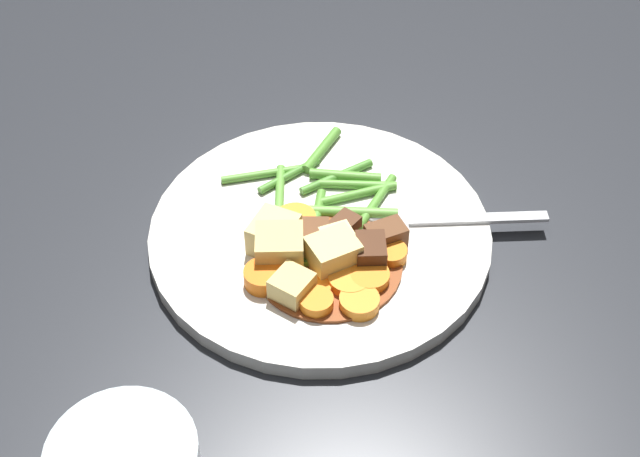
% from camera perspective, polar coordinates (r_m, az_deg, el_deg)
% --- Properties ---
extents(ground_plane, '(3.00, 3.00, 0.00)m').
position_cam_1_polar(ground_plane, '(0.73, -0.00, -0.76)').
color(ground_plane, '#26282D').
extents(dinner_plate, '(0.28, 0.28, 0.01)m').
position_cam_1_polar(dinner_plate, '(0.72, -0.00, -0.38)').
color(dinner_plate, white).
rests_on(dinner_plate, ground_plane).
extents(stew_sauce, '(0.11, 0.11, 0.00)m').
position_cam_1_polar(stew_sauce, '(0.69, 0.54, -2.35)').
color(stew_sauce, brown).
rests_on(stew_sauce, dinner_plate).
extents(carrot_slice_0, '(0.04, 0.04, 0.01)m').
position_cam_1_polar(carrot_slice_0, '(0.66, -0.23, -4.79)').
color(carrot_slice_0, orange).
rests_on(carrot_slice_0, dinner_plate).
extents(carrot_slice_1, '(0.04, 0.04, 0.01)m').
position_cam_1_polar(carrot_slice_1, '(0.66, 2.54, -4.75)').
color(carrot_slice_1, orange).
rests_on(carrot_slice_1, dinner_plate).
extents(carrot_slice_2, '(0.04, 0.04, 0.01)m').
position_cam_1_polar(carrot_slice_2, '(0.67, -0.27, -3.78)').
color(carrot_slice_2, orange).
rests_on(carrot_slice_2, dinner_plate).
extents(carrot_slice_3, '(0.04, 0.04, 0.01)m').
position_cam_1_polar(carrot_slice_3, '(0.69, 4.57, -1.64)').
color(carrot_slice_3, orange).
rests_on(carrot_slice_3, dinner_plate).
extents(carrot_slice_4, '(0.04, 0.04, 0.01)m').
position_cam_1_polar(carrot_slice_4, '(0.67, 3.21, -3.18)').
color(carrot_slice_4, orange).
rests_on(carrot_slice_4, dinner_plate).
extents(carrot_slice_5, '(0.03, 0.03, 0.01)m').
position_cam_1_polar(carrot_slice_5, '(0.67, -3.65, -3.12)').
color(carrot_slice_5, orange).
rests_on(carrot_slice_5, dinner_plate).
extents(carrot_slice_6, '(0.05, 0.05, 0.01)m').
position_cam_1_polar(carrot_slice_6, '(0.67, 1.92, -3.34)').
color(carrot_slice_6, orange).
rests_on(carrot_slice_6, dinner_plate).
extents(carrot_slice_7, '(0.05, 0.05, 0.01)m').
position_cam_1_polar(carrot_slice_7, '(0.71, -1.58, 0.41)').
color(carrot_slice_7, orange).
rests_on(carrot_slice_7, dinner_plate).
extents(potato_chunk_0, '(0.03, 0.04, 0.03)m').
position_cam_1_polar(potato_chunk_0, '(0.68, 0.84, -1.66)').
color(potato_chunk_0, '#E5CC7A').
rests_on(potato_chunk_0, dinner_plate).
extents(potato_chunk_1, '(0.04, 0.04, 0.02)m').
position_cam_1_polar(potato_chunk_1, '(0.66, -1.81, -3.75)').
color(potato_chunk_1, '#DBBC6B').
rests_on(potato_chunk_1, dinner_plate).
extents(potato_chunk_2, '(0.05, 0.05, 0.03)m').
position_cam_1_polar(potato_chunk_2, '(0.68, -2.61, -1.27)').
color(potato_chunk_2, '#DBBC6B').
rests_on(potato_chunk_2, dinner_plate).
extents(potato_chunk_3, '(0.03, 0.03, 0.02)m').
position_cam_1_polar(potato_chunk_3, '(0.69, 1.31, -0.88)').
color(potato_chunk_3, '#EAD68C').
rests_on(potato_chunk_3, dinner_plate).
extents(potato_chunk_4, '(0.05, 0.05, 0.03)m').
position_cam_1_polar(potato_chunk_4, '(0.69, -3.01, -0.34)').
color(potato_chunk_4, '#E5CC7A').
rests_on(potato_chunk_4, dinner_plate).
extents(meat_chunk_0, '(0.04, 0.03, 0.02)m').
position_cam_1_polar(meat_chunk_0, '(0.68, 3.27, -1.54)').
color(meat_chunk_0, '#4C2B19').
rests_on(meat_chunk_0, dinner_plate).
extents(meat_chunk_1, '(0.03, 0.03, 0.02)m').
position_cam_1_polar(meat_chunk_1, '(0.71, 1.55, 0.07)').
color(meat_chunk_1, '#56331E').
rests_on(meat_chunk_1, dinner_plate).
extents(meat_chunk_2, '(0.02, 0.03, 0.02)m').
position_cam_1_polar(meat_chunk_2, '(0.70, 4.25, -0.47)').
color(meat_chunk_2, brown).
rests_on(meat_chunk_2, dinner_plate).
extents(meat_chunk_3, '(0.03, 0.04, 0.02)m').
position_cam_1_polar(meat_chunk_3, '(0.70, -0.68, -0.44)').
color(meat_chunk_3, brown).
rests_on(meat_chunk_3, dinner_plate).
extents(green_bean_0, '(0.02, 0.06, 0.01)m').
position_cam_1_polar(green_bean_0, '(0.76, -1.99, 3.43)').
color(green_bean_0, '#4C8E33').
rests_on(green_bean_0, dinner_plate).
extents(green_bean_1, '(0.04, 0.06, 0.01)m').
position_cam_1_polar(green_bean_1, '(0.71, -0.74, 0.20)').
color(green_bean_1, '#66AD42').
rests_on(green_bean_1, dinner_plate).
extents(green_bean_2, '(0.05, 0.07, 0.01)m').
position_cam_1_polar(green_bean_2, '(0.73, 3.35, 1.72)').
color(green_bean_2, '#599E38').
rests_on(green_bean_2, dinner_plate).
extents(green_bean_3, '(0.04, 0.06, 0.01)m').
position_cam_1_polar(green_bean_3, '(0.75, 2.45, 2.82)').
color(green_bean_3, '#599E38').
rests_on(green_bean_3, dinner_plate).
extents(green_bean_4, '(0.06, 0.04, 0.01)m').
position_cam_1_polar(green_bean_4, '(0.74, -2.61, 2.16)').
color(green_bean_4, '#66AD42').
rests_on(green_bean_4, dinner_plate).
extents(green_bean_5, '(0.04, 0.05, 0.01)m').
position_cam_1_polar(green_bean_5, '(0.78, 0.11, 5.07)').
color(green_bean_5, '#599E38').
rests_on(green_bean_5, dinner_plate).
extents(green_bean_6, '(0.07, 0.06, 0.01)m').
position_cam_1_polar(green_bean_6, '(0.71, -0.18, -0.15)').
color(green_bean_6, '#599E38').
rests_on(green_bean_6, dinner_plate).
extents(green_bean_7, '(0.03, 0.07, 0.01)m').
position_cam_1_polar(green_bean_7, '(0.76, -3.74, 3.49)').
color(green_bean_7, '#599E38').
rests_on(green_bean_7, dinner_plate).
extents(green_bean_8, '(0.01, 0.07, 0.01)m').
position_cam_1_polar(green_bean_8, '(0.76, 1.07, 3.34)').
color(green_bean_8, '#4C8E33').
rests_on(green_bean_8, dinner_plate).
extents(green_bean_9, '(0.04, 0.05, 0.01)m').
position_cam_1_polar(green_bean_9, '(0.76, 1.63, 3.40)').
color(green_bean_9, '#599E38').
rests_on(green_bean_9, dinner_plate).
extents(green_bean_10, '(0.05, 0.07, 0.01)m').
position_cam_1_polar(green_bean_10, '(0.73, 1.89, 1.29)').
color(green_bean_10, '#66AD42').
rests_on(green_bean_10, dinner_plate).
extents(green_bean_11, '(0.02, 0.07, 0.01)m').
position_cam_1_polar(green_bean_11, '(0.74, 2.38, 2.22)').
color(green_bean_11, '#599E38').
rests_on(green_bean_11, dinner_plate).
extents(green_bean_12, '(0.04, 0.06, 0.01)m').
position_cam_1_polar(green_bean_12, '(0.72, -0.32, 0.28)').
color(green_bean_12, '#4C8E33').
rests_on(green_bean_12, dinner_plate).
extents(fork, '(0.09, 0.16, 0.00)m').
position_cam_1_polar(fork, '(0.73, 7.30, 0.54)').
color(fork, silver).
rests_on(fork, dinner_plate).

